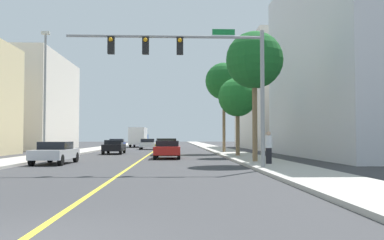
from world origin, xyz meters
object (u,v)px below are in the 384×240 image
at_px(palm_mid, 237,98).
at_px(palm_far, 224,82).
at_px(traffic_signal_mast, 198,63).
at_px(car_blue, 117,145).
at_px(car_red, 167,149).
at_px(car_white, 148,144).
at_px(palm_near, 254,61).
at_px(delivery_truck, 139,137).
at_px(car_silver, 55,152).
at_px(street_lamp, 45,88).
at_px(car_yellow, 166,146).
at_px(car_black, 114,147).
at_px(pedestrian, 269,147).

bearing_deg(palm_mid, palm_far, 91.08).
xyz_separation_m(traffic_signal_mast, palm_mid, (3.85, 12.67, -0.42)).
height_order(traffic_signal_mast, palm_far, palm_far).
relative_size(car_blue, car_red, 0.94).
xyz_separation_m(palm_mid, car_white, (-8.45, 21.12, -4.01)).
distance_m(palm_near, delivery_truck, 42.95).
bearing_deg(car_silver, palm_far, -126.42).
height_order(palm_mid, car_blue, palm_mid).
xyz_separation_m(palm_far, car_white, (-8.30, 13.32, -6.34)).
bearing_deg(car_white, palm_far, -58.07).
xyz_separation_m(palm_far, car_silver, (-11.94, -15.24, -6.36)).
xyz_separation_m(street_lamp, car_yellow, (8.32, 7.73, -4.23)).
bearing_deg(car_silver, car_black, -93.82).
bearing_deg(traffic_signal_mast, car_white, 97.75).
height_order(street_lamp, car_yellow, street_lamp).
bearing_deg(street_lamp, traffic_signal_mast, -42.40).
bearing_deg(car_yellow, palm_far, 30.18).
distance_m(traffic_signal_mast, pedestrian, 6.33).
distance_m(street_lamp, car_white, 25.48).
relative_size(street_lamp, palm_mid, 1.44).
bearing_deg(traffic_signal_mast, car_blue, 105.32).
bearing_deg(car_yellow, delivery_truck, 98.33).
xyz_separation_m(palm_near, car_black, (-10.55, 14.76, -5.52)).
bearing_deg(car_black, palm_near, -55.58).
bearing_deg(palm_near, car_yellow, 114.56).
bearing_deg(car_blue, car_black, 95.71).
bearing_deg(car_white, traffic_signal_mast, -82.26).
relative_size(palm_mid, car_black, 1.38).
bearing_deg(car_black, car_blue, 95.36).
xyz_separation_m(car_white, car_black, (-2.26, -14.15, -0.02)).
xyz_separation_m(street_lamp, car_silver, (1.95, -4.08, -4.32)).
height_order(palm_near, palm_mid, palm_near).
relative_size(palm_near, car_blue, 2.02).
xyz_separation_m(palm_near, car_white, (-8.29, 28.91, -5.50)).
distance_m(car_black, car_red, 9.96).
height_order(car_red, delivery_truck, delivery_truck).
bearing_deg(car_yellow, car_silver, -119.73).
distance_m(palm_near, car_blue, 27.18).
xyz_separation_m(car_red, delivery_truck, (-5.20, 35.12, 0.94)).
xyz_separation_m(palm_far, delivery_truck, (-10.58, 25.79, -5.41)).
bearing_deg(palm_far, palm_mid, -88.92).
relative_size(palm_near, car_red, 1.90).
distance_m(car_white, car_blue, 5.95).
bearing_deg(palm_far, palm_near, -90.04).
bearing_deg(car_black, car_white, 79.81).
height_order(palm_near, car_blue, palm_near).
distance_m(palm_far, car_silver, 20.38).
relative_size(palm_far, car_silver, 2.06).
height_order(traffic_signal_mast, car_black, traffic_signal_mast).
xyz_separation_m(car_yellow, pedestrian, (5.88, -14.38, 0.26)).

